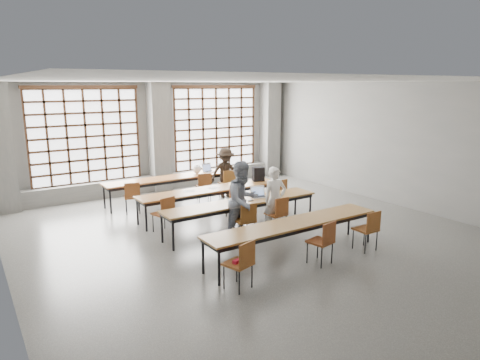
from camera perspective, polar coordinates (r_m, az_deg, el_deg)
name	(u,v)px	position (r m, az deg, el deg)	size (l,w,h in m)	color
floor	(251,235)	(10.04, 1.43, -7.31)	(11.00, 11.00, 0.00)	#51514E
ceiling	(252,81)	(9.44, 1.55, 13.08)	(11.00, 11.00, 0.00)	silver
wall_back	(156,136)	(14.40, -11.17, 5.72)	(10.00, 10.00, 0.00)	slate
wall_right	(394,144)	(13.07, 19.85, 4.52)	(11.00, 11.00, 0.00)	slate
column_left	(2,149)	(13.11, -29.20, 3.68)	(0.60, 0.55, 3.50)	#595956
column_mid	(159,137)	(14.14, -10.73, 5.61)	(0.60, 0.55, 3.50)	#595956
column_right	(270,129)	(16.40, 4.01, 6.74)	(0.60, 0.55, 3.50)	#595956
window_left	(86,137)	(13.62, -19.88, 5.46)	(3.32, 0.12, 3.00)	white
window_right	(216,128)	(15.30, -3.22, 6.89)	(3.32, 0.12, 3.00)	white
sill_ledge	(160,182)	(14.47, -10.61, -0.26)	(9.80, 0.35, 0.50)	#595956
desk_row_a	(171,179)	(12.89, -9.18, 0.11)	(4.00, 0.70, 0.73)	brown
desk_row_b	(210,191)	(11.35, -3.96, -1.47)	(4.00, 0.70, 0.73)	brown
desk_row_c	(242,204)	(10.14, 0.25, -3.17)	(4.00, 0.70, 0.73)	brown
desk_row_d	(294,225)	(8.69, 7.20, -6.00)	(4.00, 0.70, 0.73)	brown
chair_back_left	(132,194)	(11.85, -14.17, -1.87)	(0.52, 0.52, 0.88)	brown
chair_back_mid	(204,184)	(12.71, -4.80, -0.55)	(0.53, 0.53, 0.88)	brown
chair_back_right	(228,181)	(13.10, -1.67, -0.11)	(0.46, 0.46, 0.88)	brown
chair_mid_left	(165,211)	(10.17, -9.98, -4.07)	(0.51, 0.51, 0.88)	brown
chair_mid_centre	(235,199)	(11.06, -0.62, -2.52)	(0.50, 0.51, 0.88)	brown
chair_mid_right	(279,191)	(11.86, 5.21, -1.51)	(0.49, 0.49, 0.88)	maroon
chair_front_left	(246,218)	(9.51, 0.81, -5.05)	(0.45, 0.45, 0.88)	brown
chair_front_right	(278,211)	(10.03, 5.13, -4.16)	(0.44, 0.44, 0.88)	brown
chair_near_left	(242,260)	(7.31, 0.21, -10.64)	(0.52, 0.53, 0.88)	brown
chair_near_mid	(324,238)	(8.43, 11.09, -7.65)	(0.49, 0.49, 0.88)	brown
chair_near_right	(369,226)	(9.33, 16.78, -5.96)	(0.43, 0.43, 0.88)	brown
student_male	(275,200)	(10.06, 4.68, -2.66)	(0.57, 0.37, 1.56)	white
student_female	(243,201)	(9.51, 0.41, -2.79)	(0.87, 0.68, 1.79)	#172747
student_back	(226,173)	(13.17, -1.94, 0.98)	(0.99, 0.57, 1.54)	black
laptop_front	(259,194)	(10.50, 2.50, -1.91)	(0.43, 0.39, 0.26)	#AEAFB3
laptop_back	(208,170)	(13.55, -4.24, 1.39)	(0.42, 0.38, 0.26)	#BBBABF
mouse	(274,195)	(10.64, 4.58, -1.98)	(0.10, 0.06, 0.04)	silver
green_box	(238,199)	(10.15, -0.24, -2.51)	(0.25, 0.09, 0.09)	#2C822A
phone	(251,200)	(10.14, 1.41, -2.75)	(0.13, 0.06, 0.01)	black
paper_sheet_a	(189,191)	(11.11, -6.79, -1.50)	(0.30, 0.21, 0.00)	white
paper_sheet_c	(214,188)	(11.38, -3.53, -1.08)	(0.30, 0.21, 0.00)	white
backpack	(258,174)	(12.18, 2.47, 0.80)	(0.32, 0.20, 0.40)	black
plastic_bag	(197,169)	(13.28, -5.76, 1.49)	(0.26, 0.21, 0.29)	white
red_pouch	(238,261)	(7.38, -0.27, -10.74)	(0.20, 0.08, 0.06)	#AF152C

